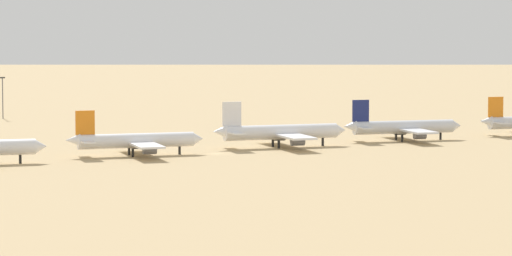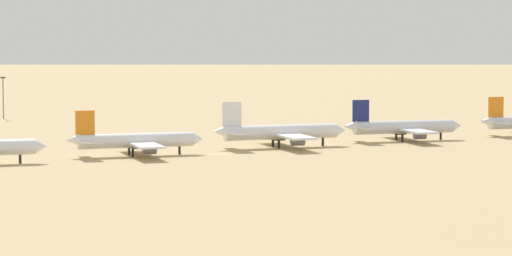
# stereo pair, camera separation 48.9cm
# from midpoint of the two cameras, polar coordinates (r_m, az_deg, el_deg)

# --- Properties ---
(ground) EXTENTS (4000.00, 4000.00, 0.00)m
(ground) POSITION_cam_midpoint_polar(r_m,az_deg,el_deg) (345.46, -1.71, -1.12)
(ground) COLOR tan
(ridge_east) EXTENTS (394.09, 359.74, 65.11)m
(ridge_east) POSITION_cam_midpoint_polar(r_m,az_deg,el_deg) (1427.25, -0.59, 4.67)
(ridge_east) COLOR gray
(ridge_east) RESTS_ON ground
(parked_jet_orange_2) EXTENTS (36.33, 30.91, 12.02)m
(parked_jet_orange_2) POSITION_cam_midpoint_polar(r_m,az_deg,el_deg) (340.93, -5.30, -0.55)
(parked_jet_orange_2) COLOR white
(parked_jet_orange_2) RESTS_ON ground
(parked_jet_white_3) EXTENTS (38.96, 33.08, 12.87)m
(parked_jet_white_3) POSITION_cam_midpoint_polar(r_m,az_deg,el_deg) (361.62, 0.99, -0.18)
(parked_jet_white_3) COLOR white
(parked_jet_white_3) RESTS_ON ground
(parked_jet_navy_4) EXTENTS (36.61, 31.23, 12.13)m
(parked_jet_navy_4) POSITION_cam_midpoint_polar(r_m,az_deg,el_deg) (383.29, 6.32, 0.04)
(parked_jet_navy_4) COLOR silver
(parked_jet_navy_4) RESTS_ON ground
(light_pole_mid) EXTENTS (1.80, 0.50, 14.74)m
(light_pole_mid) POSITION_cam_midpoint_polar(r_m,az_deg,el_deg) (473.45, -10.93, 1.44)
(light_pole_mid) COLOR #59595E
(light_pole_mid) RESTS_ON ground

